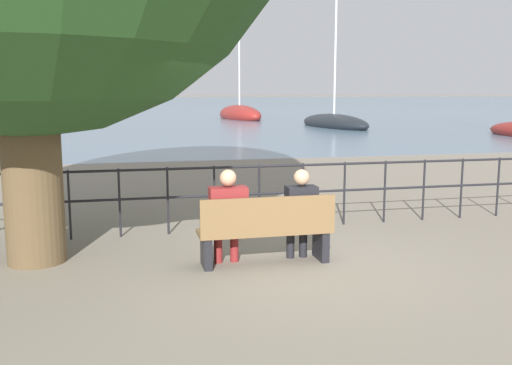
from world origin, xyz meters
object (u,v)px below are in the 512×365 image
Objects in this scene: park_bench at (266,232)px; seated_person_left at (228,213)px; sailboat_0 at (334,122)px; sailboat_4 at (240,115)px; seated_person_right at (300,211)px.

seated_person_left is (-0.48, 0.07, 0.25)m from park_bench.
sailboat_0 reaches higher than sailboat_4.
seated_person_left is at bearing 171.18° from park_bench.
seated_person_left reaches higher than seated_person_right.
sailboat_4 reaches higher than park_bench.
seated_person_right is (0.48, 0.08, 0.24)m from park_bench.
sailboat_0 is at bearing 68.28° from seated_person_right.
park_bench is 0.16× the size of sailboat_4.
seated_person_right reaches higher than park_bench.
seated_person_left is 40.76m from sailboat_4.
seated_person_right is at bearing 9.25° from park_bench.
sailboat_0 is (10.98, 27.56, -0.36)m from seated_person_right.
sailboat_4 is (-3.64, 12.35, 0.06)m from sailboat_0.
sailboat_4 is at bearing 79.58° from seated_person_right.
sailboat_4 is at bearing 78.26° from seated_person_left.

